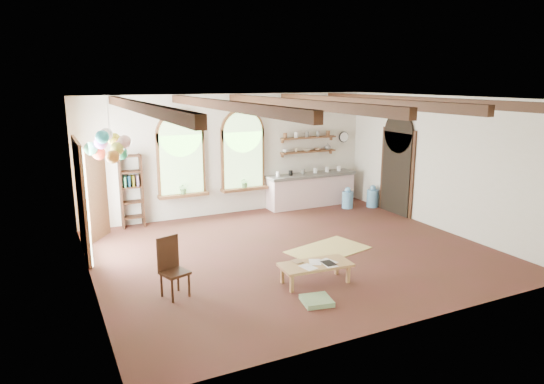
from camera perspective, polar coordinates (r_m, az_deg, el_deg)
floor at (r=10.35m, az=2.46°, el=-7.04°), size 8.00×8.00×0.00m
ceiling_beams at (r=9.73m, az=2.64°, el=10.37°), size 6.20×6.80×0.18m
window_left at (r=12.55m, az=-10.64°, el=4.03°), size 1.30×0.28×2.20m
window_right at (r=13.09m, az=-3.43°, el=4.60°), size 1.30×0.28×2.20m
left_doorway at (r=10.65m, az=-21.49°, el=-0.92°), size 0.10×1.90×2.50m
right_doorway at (r=13.44m, az=14.41°, el=2.13°), size 0.10×1.30×2.40m
kitchen_counter at (r=13.98m, az=4.58°, el=0.31°), size 2.68×0.62×0.94m
wall_shelf_lower at (r=13.94m, az=4.29°, el=4.76°), size 1.70×0.24×0.04m
wall_shelf_upper at (r=13.89m, az=4.32°, el=6.40°), size 1.70×0.24×0.04m
wall_clock at (r=14.61m, az=8.45°, el=6.43°), size 0.32×0.04×0.32m
bookshelf at (r=12.31m, az=-16.20°, el=0.09°), size 0.53×0.32×1.80m
coffee_table at (r=8.76m, az=5.13°, el=-8.64°), size 1.32×0.68×0.37m
side_chair at (r=8.39m, az=-11.42°, el=-10.07°), size 0.51×0.51×1.02m
floor_mat at (r=10.50m, az=6.62°, el=-6.77°), size 1.88×1.42×0.02m
floor_cushion at (r=8.13m, az=5.28°, el=-12.61°), size 0.54×0.54×0.08m
water_jug_a at (r=13.88m, az=8.88°, el=-0.82°), size 0.31×0.31×0.61m
water_jug_b at (r=14.14m, az=11.75°, el=-0.63°), size 0.33×0.33×0.64m
balloon_cluster at (r=9.75m, az=-18.51°, el=5.20°), size 0.85×0.95×1.16m
table_book at (r=8.75m, az=2.57°, el=-8.27°), size 0.18×0.24×0.02m
tablet at (r=8.77m, az=6.68°, el=-8.31°), size 0.20×0.28×0.01m
potted_plant_left at (r=12.59m, az=-10.36°, el=0.45°), size 0.27×0.23×0.30m
potted_plant_right at (r=13.13m, az=-3.21°, el=1.16°), size 0.27×0.23×0.30m
shelf_cup_a at (r=13.57m, az=1.54°, el=4.86°), size 0.12×0.10×0.10m
shelf_cup_b at (r=13.73m, az=2.84°, el=4.94°), size 0.10×0.10×0.09m
shelf_bowl_a at (r=13.91m, az=4.11°, el=4.94°), size 0.22×0.22×0.05m
shelf_bowl_b at (r=14.08m, az=5.35°, el=5.04°), size 0.20×0.20×0.06m
shelf_vase at (r=14.26m, az=6.57°, el=5.37°), size 0.18×0.18×0.19m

